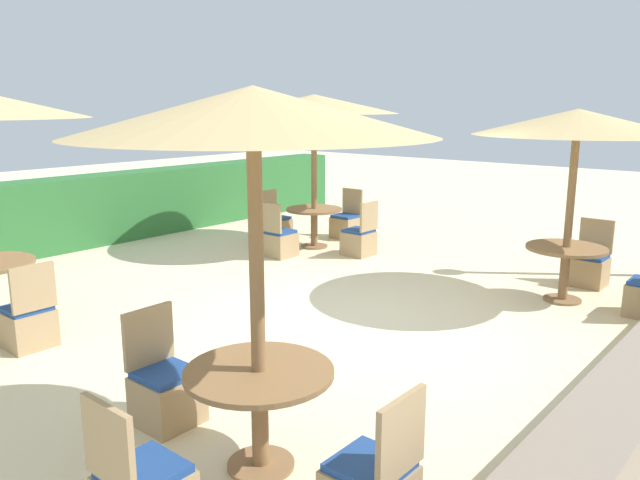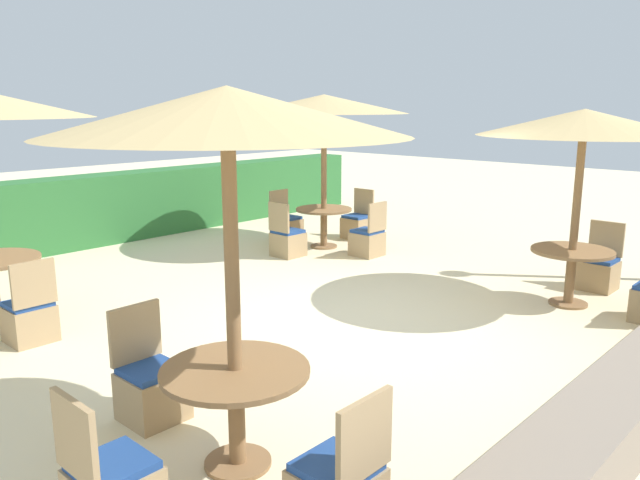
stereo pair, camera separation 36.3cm
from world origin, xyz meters
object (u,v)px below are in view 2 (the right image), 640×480
object	(u,v)px
patio_chair_back_right_north	(286,226)
patio_chair_front_right_east	(599,271)
parasol_back_right	(324,105)
parasol_front_left	(227,114)
patio_chair_back_left_south	(30,318)
round_table_front_left	(236,390)
round_table_back_right	(324,217)
round_table_front_right	(572,262)
patio_chair_back_right_south	(368,241)
patio_chair_back_right_east	(357,225)
patio_chair_back_right_west	(287,241)
patio_chair_front_left_north	(151,388)
parasol_front_right	(584,123)

from	to	relation	value
patio_chair_back_right_north	patio_chair_front_right_east	xyz separation A→B (m)	(0.70, -5.48, 0.00)
parasol_back_right	parasol_front_left	distance (m)	6.94
patio_chair_back_left_south	parasol_front_left	xyz separation A→B (m)	(-0.01, -3.47, 2.20)
patio_chair_back_right_north	round_table_front_left	distance (m)	7.52
parasol_front_left	round_table_back_right	bearing A→B (deg)	37.27
round_table_front_right	round_table_front_left	size ratio (longest dim) A/B	0.97
patio_chair_back_right_north	patio_chair_back_right_south	world-z (taller)	same
parasol_back_right	parasol_front_left	world-z (taller)	parasol_back_right
round_table_back_right	patio_chair_back_right_east	distance (m)	1.03
patio_chair_back_right_west	patio_chair_front_left_north	size ratio (longest dim) A/B	1.00
parasol_front_right	round_table_front_left	size ratio (longest dim) A/B	2.45
patio_chair_back_right_west	round_table_front_left	bearing A→B (deg)	-47.66
round_table_front_right	patio_chair_front_right_east	size ratio (longest dim) A/B	1.09
patio_chair_back_right_south	round_table_front_right	world-z (taller)	patio_chair_back_right_south
patio_chair_back_right_north	patio_chair_back_right_east	bearing A→B (deg)	138.96
parasol_back_right	patio_chair_front_left_north	world-z (taller)	parasol_back_right
patio_chair_back_right_south	patio_chair_back_right_west	bearing A→B (deg)	134.03
round_table_front_left	patio_chair_front_left_north	world-z (taller)	patio_chair_front_left_north
round_table_back_right	parasol_front_left	size ratio (longest dim) A/B	0.38
patio_chair_back_right_north	parasol_front_left	distance (m)	7.83
parasol_front_right	patio_chair_front_right_east	xyz separation A→B (m)	(0.96, -0.03, -2.03)
round_table_front_right	parasol_front_left	size ratio (longest dim) A/B	0.38
round_table_back_right	patio_chair_back_right_west	bearing A→B (deg)	-179.38
round_table_back_right	patio_chair_back_right_south	xyz separation A→B (m)	(0.02, -0.99, -0.28)
patio_chair_back_right_north	patio_chair_front_right_east	bearing A→B (deg)	97.28
patio_chair_back_right_east	round_table_front_right	xyz separation A→B (m)	(-1.28, -4.56, 0.30)
round_table_front_left	parasol_front_left	bearing A→B (deg)	14.04
patio_chair_back_left_south	round_table_front_left	world-z (taller)	patio_chair_back_left_south
patio_chair_back_right_south	patio_chair_back_right_east	distance (m)	1.41
patio_chair_back_right_north	parasol_front_right	size ratio (longest dim) A/B	0.36
round_table_front_left	patio_chair_back_left_south	bearing A→B (deg)	89.83
parasol_back_right	round_table_back_right	world-z (taller)	parasol_back_right
patio_chair_back_right_west	round_table_back_right	bearing A→B (deg)	90.62
patio_chair_back_right_east	parasol_back_right	bearing A→B (deg)	92.28
parasol_front_right	round_table_front_right	xyz separation A→B (m)	(-0.00, 0.00, -1.73)
patio_chair_back_right_south	round_table_front_left	distance (m)	6.42
patio_chair_front_right_east	parasol_front_left	bearing A→B (deg)	86.79
parasol_front_left	patio_chair_back_left_south	bearing A→B (deg)	89.83
patio_chair_front_right_east	parasol_front_left	size ratio (longest dim) A/B	0.35
patio_chair_back_right_east	round_table_front_left	size ratio (longest dim) A/B	0.89
round_table_back_right	parasol_front_right	world-z (taller)	parasol_front_right
parasol_back_right	patio_chair_back_left_south	distance (m)	6.00
parasol_back_right	patio_chair_back_right_south	bearing A→B (deg)	-88.67
patio_chair_back_right_east	patio_chair_back_left_south	size ratio (longest dim) A/B	1.00
patio_chair_back_right_south	round_table_front_right	size ratio (longest dim) A/B	0.92
patio_chair_back_right_west	patio_chair_back_right_east	bearing A→B (deg)	91.48
round_table_back_right	patio_chair_front_left_north	world-z (taller)	patio_chair_front_left_north
patio_chair_back_left_south	parasol_front_left	size ratio (longest dim) A/B	0.35
round_table_front_left	patio_chair_front_left_north	size ratio (longest dim) A/B	1.12
round_table_back_right	patio_chair_back_right_east	world-z (taller)	patio_chair_back_right_east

